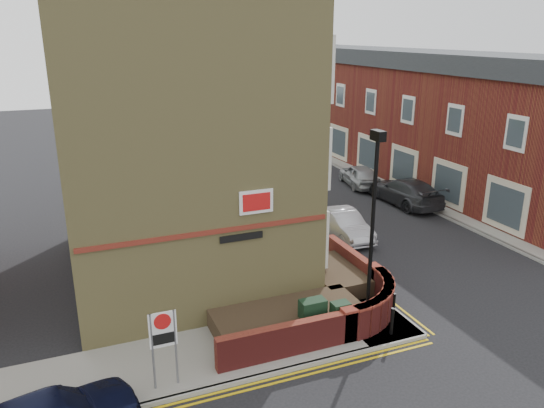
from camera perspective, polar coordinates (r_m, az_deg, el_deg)
The scene contains 27 objects.
ground at distance 16.29m, azimuth 7.40°, elevation -16.13°, with size 120.00×120.00×0.00m, color black.
pavement_corner at distance 16.29m, azimuth -6.57°, elevation -15.83°, with size 13.00×3.00×0.12m, color gray.
pavement_main at distance 30.39m, azimuth -4.00°, elevation 0.69°, with size 2.00×32.00×0.12m, color gray.
pavement_far at distance 32.90m, azimuth 16.24°, elevation 1.36°, with size 4.00×40.00×0.12m, color gray.
kerb_side at distance 15.11m, azimuth -4.94°, elevation -18.82°, with size 13.00×0.15×0.12m, color gray.
kerb_main_near at distance 30.69m, azimuth -2.23°, elevation 0.90°, with size 0.15×32.00×0.12m, color gray.
kerb_main_far at distance 31.74m, azimuth 13.39°, elevation 0.99°, with size 0.15×40.00×0.12m, color gray.
yellow_lines_side at distance 14.95m, azimuth -4.63°, elevation -19.53°, with size 13.00×0.28×0.01m, color gold.
yellow_lines_main at distance 30.79m, azimuth -1.79°, elevation 0.85°, with size 0.28×32.00×0.01m, color gold.
corner_building at distance 20.24m, azimuth -10.45°, elevation 9.57°, with size 8.95×10.40×13.60m.
garden_wall at distance 18.15m, azimuth 3.48°, elevation -12.10°, with size 6.80×6.00×1.20m, color maroon, non-canonical shape.
lamppost at distance 16.41m, azimuth 10.72°, elevation -2.85°, with size 0.25×0.50×6.30m.
utility_cabinet_large at distance 16.75m, azimuth 4.37°, elevation -12.07°, with size 0.80×0.45×1.20m, color black.
utility_cabinet_small at distance 16.88m, azimuth 7.32°, elevation -12.12°, with size 0.55×0.40×1.10m, color black.
bollard_near at distance 17.21m, azimuth 12.77°, elevation -12.20°, with size 0.11×0.11×0.90m, color black.
bollard_far at distance 18.08m, azimuth 12.93°, elevation -10.63°, with size 0.11×0.11×0.90m, color black.
zone_sign at distance 14.36m, azimuth -11.62°, elevation -13.70°, with size 0.72×0.07×2.20m.
far_terrace at distance 36.07m, azimuth 14.80°, elevation 9.40°, with size 5.40×30.40×8.00m.
far_terrace_cream at distance 54.26m, azimuth 1.33°, elevation 12.71°, with size 5.40×12.40×8.00m.
tree_near at distance 27.51m, azimuth -2.93°, elevation 8.82°, with size 3.64×3.65×6.70m.
tree_mid at distance 35.03m, azimuth -7.34°, elevation 11.51°, with size 4.03×4.03×7.42m.
tree_far at distance 42.81m, azimuth -10.16°, elevation 12.16°, with size 3.81×3.81×7.00m.
traffic_light_assembly at distance 38.30m, azimuth -7.77°, elevation 8.39°, with size 0.20×0.16×4.20m.
silver_car_near at distance 24.70m, azimuth 7.72°, elevation -2.18°, with size 1.35×3.87×1.28m, color #9C9DA3.
red_car_main at distance 30.71m, azimuth -1.19°, elevation 2.15°, with size 2.30×5.00×1.39m, color #A02511.
grey_car_far at distance 30.11m, azimuth 14.13°, elevation 1.34°, with size 2.05×5.04×1.46m, color #2B2C30.
silver_car_far at distance 33.12m, azimuth 9.38°, elevation 3.07°, with size 1.61×4.00×1.36m, color gray.
Camera 1 is at (-6.86, -11.62, 9.11)m, focal length 35.00 mm.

